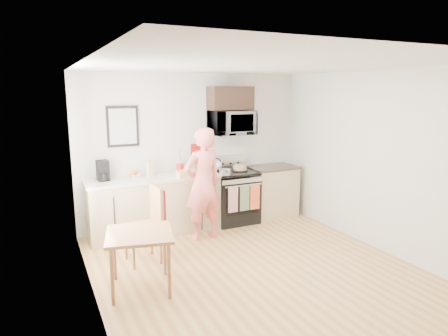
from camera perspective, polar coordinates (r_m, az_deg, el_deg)
name	(u,v)px	position (r m, az deg, el deg)	size (l,w,h in m)	color
floor	(259,273)	(5.34, 5.08, -14.67)	(4.60, 4.60, 0.00)	#A67240
back_wall	(193,150)	(6.96, -4.41, 2.64)	(4.00, 0.04, 2.60)	white
front_wall	(426,234)	(3.24, 26.88, -8.36)	(4.00, 0.04, 2.60)	white
left_wall	(91,192)	(4.27, -18.42, -3.21)	(0.04, 4.60, 2.60)	white
right_wall	(381,162)	(6.17, 21.50, 0.83)	(0.04, 4.60, 2.60)	white
ceiling	(263,65)	(4.82, 5.62, 14.43)	(4.00, 4.60, 0.04)	white
window	(84,156)	(5.01, -19.36, 1.68)	(0.06, 1.40, 1.50)	silver
cabinet_left	(155,207)	(6.62, -9.85, -5.47)	(2.10, 0.60, 0.90)	tan
countertop_left	(154,179)	(6.50, -9.99, -1.49)	(2.14, 0.64, 0.04)	silver
cabinet_right	(271,192)	(7.50, 6.79, -3.42)	(0.84, 0.60, 0.90)	tan
countertop_right	(272,167)	(7.40, 6.88, 0.11)	(0.88, 0.64, 0.04)	black
range	(234,198)	(7.10, 1.41, -4.29)	(0.76, 0.70, 1.16)	black
microwave	(231,123)	(6.96, 1.07, 6.49)	(0.76, 0.51, 0.42)	#ADADB2
upper_cabinet	(230,98)	(6.98, 0.91, 9.95)	(0.76, 0.35, 0.40)	black
wall_art	(123,126)	(6.55, -14.27, 5.78)	(0.50, 0.04, 0.65)	black
wall_trivet	(196,149)	(6.96, -3.98, 2.65)	(0.20, 0.02, 0.20)	#A2120D
person	(203,184)	(6.20, -3.02, -2.31)	(0.64, 0.42, 1.76)	#D93B3F
dining_table	(139,239)	(4.78, -11.99, -9.94)	(0.77, 0.77, 0.70)	brown
chair	(153,213)	(5.54, -10.17, -6.35)	(0.51, 0.46, 1.04)	brown
knife_block	(201,164)	(6.92, -3.24, 0.59)	(0.11, 0.15, 0.24)	brown
utensil_crock	(180,164)	(6.76, -6.32, 0.56)	(0.13, 0.13, 0.38)	#A2120D
fruit_bowl	(135,174)	(6.59, -12.57, -0.88)	(0.25, 0.25, 0.10)	white
milk_carton	(150,169)	(6.55, -10.52, -0.12)	(0.09, 0.09, 0.25)	tan
coffee_maker	(103,171)	(6.43, -16.90, -0.43)	(0.18, 0.26, 0.31)	black
bread_bag	(187,174)	(6.42, -5.36, -0.82)	(0.32, 0.15, 0.12)	tan
cake	(240,168)	(7.01, 2.28, -0.02)	(0.28, 0.28, 0.09)	black
kettle	(217,165)	(7.07, -0.96, 0.46)	(0.17, 0.17, 0.21)	white
pot	(225,172)	(6.65, 0.16, -0.56)	(0.19, 0.32, 0.10)	#ADADB2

